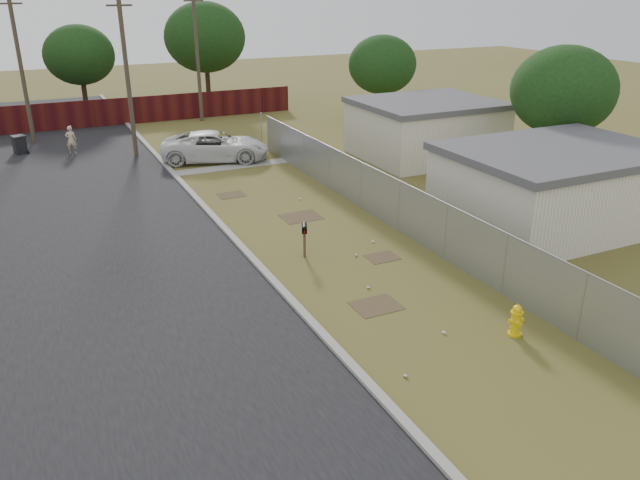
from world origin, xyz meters
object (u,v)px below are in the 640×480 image
trash_bin (20,144)px  fire_hydrant (516,321)px  pedestrian (71,140)px  pickup_truck (215,146)px  mailbox (304,231)px

trash_bin → fire_hydrant: bearing=-67.1°
trash_bin → pedestrian: bearing=-27.2°
pickup_truck → mailbox: bearing=-164.8°
pickup_truck → pedestrian: size_ratio=3.56×
pickup_truck → trash_bin: size_ratio=5.52×
pedestrian → trash_bin: bearing=-13.9°
pedestrian → pickup_truck: bearing=158.2°
pickup_truck → trash_bin: pickup_truck is taller
mailbox → pickup_truck: bearing=86.0°
mailbox → pickup_truck: size_ratio=0.21×
mailbox → trash_bin: (-8.57, 20.10, -0.44)m
fire_hydrant → mailbox: size_ratio=0.78×
mailbox → pedestrian: (-5.92, 18.74, -0.16)m
mailbox → pickup_truck: (0.97, 13.90, -0.17)m
fire_hydrant → mailbox: bearing=112.3°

